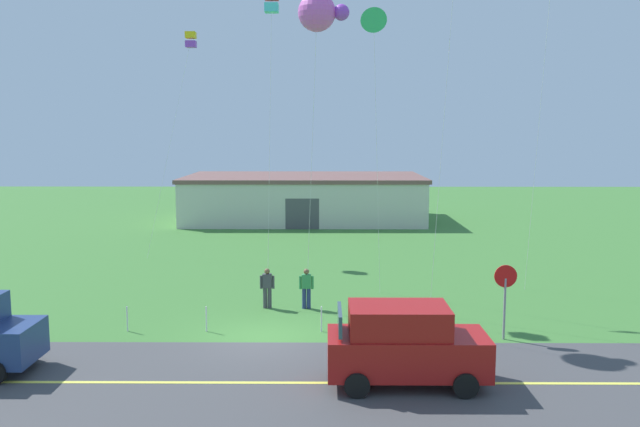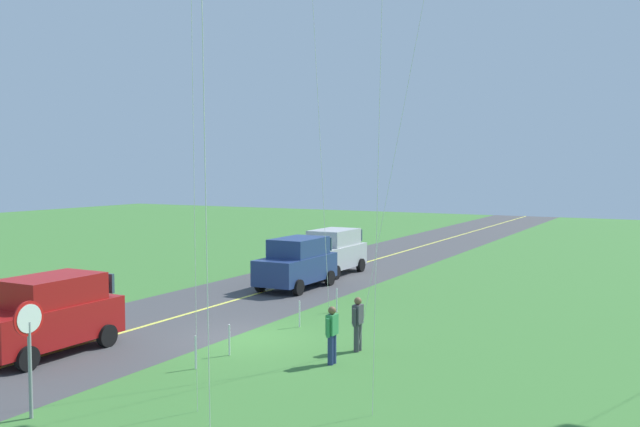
{
  "view_description": "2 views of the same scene",
  "coord_description": "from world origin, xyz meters",
  "px_view_note": "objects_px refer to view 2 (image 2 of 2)",
  "views": [
    {
      "loc": [
        2.04,
        -21.49,
        7.02
      ],
      "look_at": [
        1.89,
        1.78,
        4.04
      ],
      "focal_mm": 36.68,
      "sensor_mm": 36.0,
      "label": 1
    },
    {
      "loc": [
        18.17,
        12.39,
        5.41
      ],
      "look_at": [
        0.75,
        3.02,
        4.09
      ],
      "focal_mm": 39.37,
      "sensor_mm": 36.0,
      "label": 2
    }
  ],
  "objects_px": {
    "stop_sign": "(29,336)",
    "person_adult_near": "(332,333)",
    "car_parked_west_far": "(332,251)",
    "car_parked_west_near": "(297,263)",
    "person_adult_companion": "(358,322)",
    "car_suv_foreground": "(48,314)"
  },
  "relations": [
    {
      "from": "car_suv_foreground",
      "to": "person_adult_near",
      "type": "bearing_deg",
      "value": 110.66
    },
    {
      "from": "car_suv_foreground",
      "to": "person_adult_near",
      "type": "distance_m",
      "value": 8.29
    },
    {
      "from": "car_suv_foreground",
      "to": "stop_sign",
      "type": "relative_size",
      "value": 1.72
    },
    {
      "from": "person_adult_companion",
      "to": "person_adult_near",
      "type": "bearing_deg",
      "value": 44.71
    },
    {
      "from": "stop_sign",
      "to": "person_adult_companion",
      "type": "relative_size",
      "value": 1.6
    },
    {
      "from": "car_suv_foreground",
      "to": "car_parked_west_near",
      "type": "relative_size",
      "value": 1.0
    },
    {
      "from": "stop_sign",
      "to": "person_adult_near",
      "type": "xyz_separation_m",
      "value": [
        -6.77,
        3.8,
        -0.94
      ]
    },
    {
      "from": "stop_sign",
      "to": "person_adult_companion",
      "type": "distance_m",
      "value": 9.22
    },
    {
      "from": "car_suv_foreground",
      "to": "car_parked_west_far",
      "type": "relative_size",
      "value": 1.0
    },
    {
      "from": "car_parked_west_far",
      "to": "stop_sign",
      "type": "xyz_separation_m",
      "value": [
        21.22,
        3.63,
        0.65
      ]
    },
    {
      "from": "car_parked_west_near",
      "to": "person_adult_near",
      "type": "xyz_separation_m",
      "value": [
        9.97,
        6.91,
        -0.29
      ]
    },
    {
      "from": "car_suv_foreground",
      "to": "person_adult_near",
      "type": "relative_size",
      "value": 2.75
    },
    {
      "from": "car_parked_west_far",
      "to": "person_adult_near",
      "type": "distance_m",
      "value": 16.25
    },
    {
      "from": "car_parked_west_far",
      "to": "person_adult_near",
      "type": "height_order",
      "value": "car_parked_west_far"
    },
    {
      "from": "person_adult_near",
      "to": "person_adult_companion",
      "type": "height_order",
      "value": "same"
    },
    {
      "from": "stop_sign",
      "to": "person_adult_near",
      "type": "distance_m",
      "value": 7.82
    },
    {
      "from": "car_parked_west_far",
      "to": "car_parked_west_near",
      "type": "distance_m",
      "value": 4.51
    },
    {
      "from": "car_parked_west_near",
      "to": "stop_sign",
      "type": "height_order",
      "value": "stop_sign"
    },
    {
      "from": "car_suv_foreground",
      "to": "person_adult_companion",
      "type": "xyz_separation_m",
      "value": [
        -4.48,
        7.81,
        -0.29
      ]
    },
    {
      "from": "car_suv_foreground",
      "to": "stop_sign",
      "type": "bearing_deg",
      "value": 45.82
    },
    {
      "from": "car_suv_foreground",
      "to": "person_adult_companion",
      "type": "bearing_deg",
      "value": 119.85
    },
    {
      "from": "car_parked_west_near",
      "to": "car_suv_foreground",
      "type": "bearing_deg",
      "value": -3.76
    }
  ]
}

